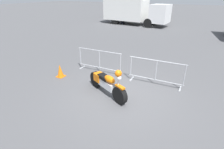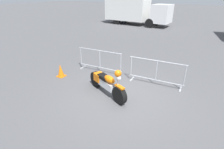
{
  "view_description": "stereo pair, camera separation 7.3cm",
  "coord_description": "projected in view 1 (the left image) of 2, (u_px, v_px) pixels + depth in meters",
  "views": [
    {
      "loc": [
        2.38,
        -5.14,
        3.51
      ],
      "look_at": [
        -0.52,
        0.19,
        0.65
      ],
      "focal_mm": 28.0,
      "sensor_mm": 36.0,
      "label": 1
    },
    {
      "loc": [
        2.45,
        -5.11,
        3.51
      ],
      "look_at": [
        -0.52,
        0.19,
        0.65
      ],
      "focal_mm": 28.0,
      "sensor_mm": 36.0,
      "label": 2
    }
  ],
  "objects": [
    {
      "name": "motorcycle",
      "position": [
        107.0,
        83.0,
        6.47
      ],
      "size": [
        2.04,
        1.07,
        1.22
      ],
      "rotation": [
        0.0,
        0.0,
        -0.43
      ],
      "color": "black",
      "rests_on": "ground"
    },
    {
      "name": "box_truck",
      "position": [
        132.0,
        10.0,
        20.51
      ],
      "size": [
        7.86,
        2.89,
        2.98
      ],
      "rotation": [
        0.0,
        0.0,
        -0.09
      ],
      "color": "silver",
      "rests_on": "ground"
    },
    {
      "name": "ground_plane",
      "position": [
        122.0,
        95.0,
        6.61
      ],
      "size": [
        120.0,
        120.0,
        0.0
      ],
      "primitive_type": "plane",
      "color": "#4C4C4F"
    },
    {
      "name": "crowd_barrier_far",
      "position": [
        156.0,
        72.0,
        7.15
      ],
      "size": [
        2.29,
        0.53,
        1.07
      ],
      "rotation": [
        0.0,
        0.0,
        0.04
      ],
      "color": "#9EA0A5",
      "rests_on": "ground"
    },
    {
      "name": "traffic_cone",
      "position": [
        60.0,
        71.0,
        7.91
      ],
      "size": [
        0.34,
        0.34,
        0.59
      ],
      "color": "orange",
      "rests_on": "ground"
    },
    {
      "name": "parked_car_white",
      "position": [
        116.0,
        12.0,
        27.67
      ],
      "size": [
        1.76,
        4.17,
        1.41
      ],
      "rotation": [
        0.0,
        0.0,
        1.55
      ],
      "color": "white",
      "rests_on": "ground"
    },
    {
      "name": "parked_car_maroon",
      "position": [
        130.0,
        13.0,
        26.18
      ],
      "size": [
        1.74,
        4.12,
        1.39
      ],
      "rotation": [
        0.0,
        0.0,
        1.55
      ],
      "color": "maroon",
      "rests_on": "ground"
    },
    {
      "name": "pedestrian",
      "position": [
        122.0,
        16.0,
        21.17
      ],
      "size": [
        0.48,
        0.48,
        1.69
      ],
      "rotation": [
        0.0,
        0.0,
        0.86
      ],
      "color": "#262838",
      "rests_on": "ground"
    },
    {
      "name": "parked_car_yellow",
      "position": [
        148.0,
        14.0,
        25.11
      ],
      "size": [
        1.7,
        4.02,
        1.35
      ],
      "rotation": [
        0.0,
        0.0,
        1.55
      ],
      "color": "yellow",
      "rests_on": "ground"
    },
    {
      "name": "crowd_barrier_near",
      "position": [
        99.0,
        61.0,
        8.34
      ],
      "size": [
        2.29,
        0.53,
        1.07
      ],
      "rotation": [
        0.0,
        0.0,
        0.04
      ],
      "color": "#9EA0A5",
      "rests_on": "ground"
    }
  ]
}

